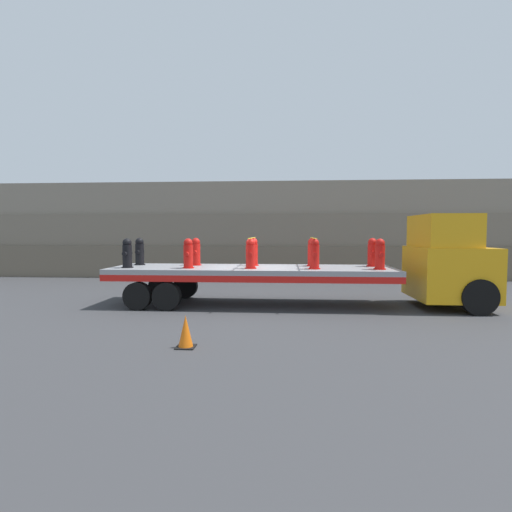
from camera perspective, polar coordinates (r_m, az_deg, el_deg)
ground_plane at (r=13.28m, az=-0.56°, el=-6.95°), size 120.00×120.00×0.00m
rock_cliff at (r=21.85m, az=1.38°, el=3.72°), size 60.00×3.30×5.00m
truck_cab at (r=14.05m, az=26.01°, el=-0.81°), size 2.21×2.67×2.94m
flatbed_trailer at (r=13.19m, az=-2.92°, el=-2.54°), size 9.17×2.59×1.25m
fire_hydrant_black_near_0 at (r=13.48m, az=-17.91°, el=0.35°), size 0.37×0.56×0.95m
fire_hydrant_black_far_0 at (r=14.50m, az=-16.28°, el=0.59°), size 0.37×0.56×0.95m
fire_hydrant_red_near_1 at (r=12.86m, az=-9.66°, el=0.33°), size 0.37×0.56×0.95m
fire_hydrant_red_far_1 at (r=13.92m, az=-8.58°, el=0.58°), size 0.37×0.56×0.95m
fire_hydrant_red_near_2 at (r=12.53m, az=-0.78°, el=0.30°), size 0.37×0.56×0.95m
fire_hydrant_red_far_2 at (r=13.62m, az=-0.37°, el=0.55°), size 0.37×0.56×0.95m
fire_hydrant_red_near_3 at (r=12.52m, az=8.35°, el=0.26°), size 0.37×0.56×0.95m
fire_hydrant_red_far_3 at (r=13.61m, az=8.02°, el=0.52°), size 0.37×0.56×0.95m
fire_hydrant_red_near_4 at (r=12.81m, az=17.28°, el=0.21°), size 0.37×0.56×0.95m
fire_hydrant_red_far_4 at (r=13.88m, az=16.26°, el=0.47°), size 0.37×0.56×0.95m
cargo_strap_rear at (r=13.06m, az=-0.57°, el=2.59°), size 0.05×2.69×0.01m
cargo_strap_middle at (r=13.04m, az=8.20°, el=2.55°), size 0.05×2.69×0.01m
traffic_cone at (r=8.54m, az=-10.02°, el=-10.61°), size 0.39×0.39×0.68m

